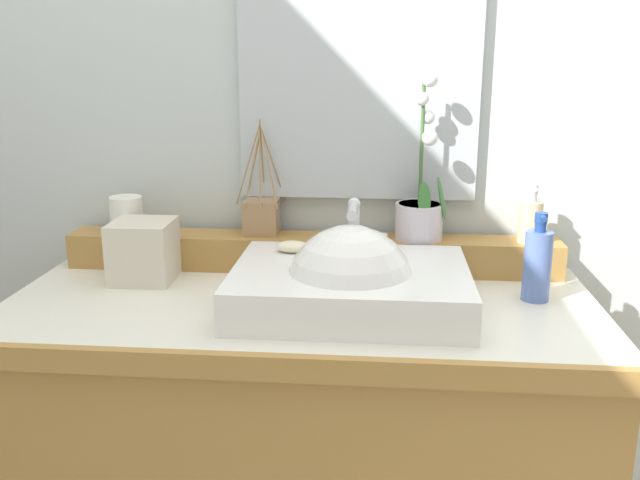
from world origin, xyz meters
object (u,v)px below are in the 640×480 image
(sink_basin, at_px, (350,288))
(potted_plant, at_px, (420,207))
(tumbler_cup, at_px, (127,215))
(tissue_box, at_px, (144,251))
(lotion_bottle, at_px, (537,264))
(reed_diffuser, at_px, (262,215))
(soap_dispenser, at_px, (530,220))
(soap_bar, at_px, (293,247))

(sink_basin, relative_size, potted_plant, 1.25)
(potted_plant, xyz_separation_m, tumbler_cup, (-0.67, -0.01, -0.03))
(tissue_box, bearing_deg, lotion_bottle, -3.63)
(sink_basin, relative_size, tumbler_cup, 5.27)
(reed_diffuser, bearing_deg, lotion_bottle, -16.99)
(soap_dispenser, xyz_separation_m, lotion_bottle, (-0.01, -0.15, -0.05))
(sink_basin, relative_size, tissue_box, 3.46)
(soap_bar, xyz_separation_m, lotion_bottle, (0.50, -0.02, -0.02))
(potted_plant, xyz_separation_m, lotion_bottle, (0.23, -0.16, -0.08))
(potted_plant, bearing_deg, tumbler_cup, -179.00)
(tumbler_cup, bearing_deg, reed_diffuser, 5.25)
(tissue_box, bearing_deg, reed_diffuser, 27.91)
(sink_basin, distance_m, reed_diffuser, 0.35)
(lotion_bottle, xyz_separation_m, tissue_box, (-0.83, 0.05, -0.01))
(soap_bar, relative_size, tissue_box, 0.53)
(sink_basin, height_order, tumbler_cup, sink_basin)
(lotion_bottle, relative_size, tissue_box, 1.37)
(reed_diffuser, bearing_deg, tumbler_cup, -174.75)
(soap_bar, height_order, lotion_bottle, lotion_bottle)
(potted_plant, distance_m, soap_dispenser, 0.24)
(sink_basin, xyz_separation_m, soap_dispenser, (0.38, 0.24, 0.09))
(potted_plant, relative_size, tissue_box, 2.78)
(sink_basin, bearing_deg, soap_dispenser, 31.66)
(sink_basin, bearing_deg, tumbler_cup, 156.19)
(lotion_bottle, distance_m, tissue_box, 0.83)
(reed_diffuser, distance_m, tissue_box, 0.28)
(tumbler_cup, relative_size, lotion_bottle, 0.48)
(reed_diffuser, bearing_deg, sink_basin, -50.19)
(tumbler_cup, distance_m, tissue_box, 0.13)
(soap_bar, relative_size, lotion_bottle, 0.39)
(potted_plant, xyz_separation_m, soap_dispenser, (0.24, -0.01, -0.02))
(sink_basin, bearing_deg, soap_bar, 139.66)
(potted_plant, relative_size, reed_diffuser, 1.39)
(tumbler_cup, xyz_separation_m, lotion_bottle, (0.90, -0.15, -0.05))
(reed_diffuser, height_order, tissue_box, reed_diffuser)
(reed_diffuser, bearing_deg, tissue_box, -152.09)
(soap_bar, relative_size, potted_plant, 0.19)
(soap_dispenser, relative_size, reed_diffuser, 0.50)
(reed_diffuser, height_order, lotion_bottle, reed_diffuser)
(tumbler_cup, relative_size, tissue_box, 0.66)
(soap_dispenser, height_order, tumbler_cup, soap_dispenser)
(sink_basin, relative_size, soap_bar, 6.53)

